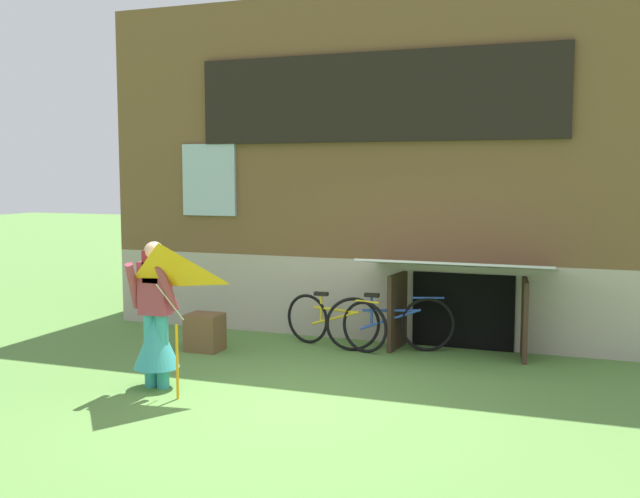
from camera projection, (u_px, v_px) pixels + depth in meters
ground_plane at (296, 400)px, 7.83m from camera, size 60.00×60.00×0.00m
log_house at (409, 169)px, 12.46m from camera, size 8.56×5.59×4.99m
person at (156, 326)px, 8.24m from camera, size 0.61×0.53×1.67m
kite at (159, 280)px, 7.56m from camera, size 0.91×0.91×1.61m
bicycle_blue at (390, 323)px, 9.97m from camera, size 1.69×0.61×0.80m
bicycle_yellow at (335, 322)px, 10.17m from camera, size 1.63×0.50×0.76m
wooden_crate at (205, 332)px, 10.02m from camera, size 0.46×0.39×0.51m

